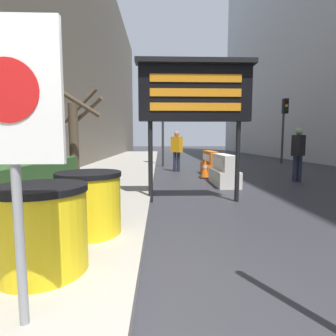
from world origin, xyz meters
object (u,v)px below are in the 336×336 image
Objects in this scene: traffic_cone_near at (226,170)px; traffic_light_far_side at (284,117)px; jersey_barrier_white at (224,172)px; message_board at (195,93)px; barrel_drum_foreground at (42,228)px; pedestrian_worker at (298,150)px; warning_sign at (11,115)px; traffic_light_near_curb at (163,104)px; pedestrian_passerby at (177,148)px; traffic_cone_mid at (205,169)px; jersey_barrier_orange_near at (210,165)px; barrel_drum_middle at (89,203)px.

traffic_cone_near is 8.05m from traffic_light_far_side.
traffic_light_far_side reaches higher than jersey_barrier_white.
message_board is 1.81× the size of jersey_barrier_white.
pedestrian_worker reaches higher than barrel_drum_foreground.
warning_sign is at bearing -76.04° from barrel_drum_foreground.
message_board is 0.81× the size of traffic_light_far_side.
message_board is at bearing -85.77° from traffic_light_near_curb.
barrel_drum_foreground is 8.31m from pedestrian_worker.
message_board is 4.75× the size of traffic_cone_near.
message_board is 4.89m from pedestrian_worker.
warning_sign reaches higher than jersey_barrier_white.
pedestrian_passerby reaches higher than barrel_drum_foreground.
barrel_drum_foreground is 7.48m from traffic_cone_mid.
traffic_light_far_side is at bearing -110.05° from pedestrian_passerby.
traffic_cone_near is 2.42m from pedestrian_worker.
pedestrian_passerby is at bearing 90.08° from message_board.
barrel_drum_foreground is 0.22× the size of traffic_light_far_side.
traffic_cone_mid is at bearing 153.23° from pedestrian_passerby.
traffic_light_near_curb reaches higher than warning_sign.
barrel_drum_foreground is 4.19m from message_board.
traffic_cone_near is at bearing -62.52° from jersey_barrier_orange_near.
traffic_light_far_side reaches higher than barrel_drum_foreground.
warning_sign is at bearing -108.87° from jersey_barrier_orange_near.
traffic_light_near_curb is (-1.79, 5.65, 2.79)m from jersey_barrier_white.
message_board is at bearing -105.37° from jersey_barrier_orange_near.
message_board is (1.86, 3.29, 1.81)m from barrel_drum_foreground.
barrel_drum_middle is at bearing -119.48° from traffic_cone_near.
barrel_drum_foreground is 0.50× the size of jersey_barrier_white.
traffic_cone_near is at bearing 63.08° from barrel_drum_foreground.
warning_sign reaches higher than pedestrian_worker.
barrel_drum_foreground is at bearing -111.74° from jersey_barrier_orange_near.
barrel_drum_foreground is 11.54m from traffic_light_near_curb.
pedestrian_worker is (4.38, -5.08, -2.16)m from traffic_light_near_curb.
message_board is (1.69, 2.28, 1.81)m from barrel_drum_middle.
barrel_drum_middle reaches higher than traffic_cone_mid.
barrel_drum_middle is 7.29m from jersey_barrier_orange_near.
warning_sign is at bearing 10.30° from pedestrian_worker.
traffic_light_far_side is at bearing 55.23° from barrel_drum_middle.
message_board is 0.68× the size of traffic_light_near_curb.
jersey_barrier_white is 0.45× the size of traffic_light_far_side.
traffic_cone_near is at bearing -129.42° from traffic_light_far_side.
traffic_light_near_curb reaches higher than barrel_drum_foreground.
message_board is 7.94m from traffic_light_near_curb.
barrel_drum_middle is 2.00m from warning_sign.
traffic_cone_near is 2.80m from pedestrian_passerby.
traffic_cone_mid is 3.12m from pedestrian_worker.
jersey_barrier_orange_near is 0.38× the size of traffic_light_near_curb.
pedestrian_passerby is (1.68, 8.02, 0.49)m from barrel_drum_middle.
warning_sign is 0.52× the size of traffic_light_far_side.
barrel_drum_middle is 5.35m from jersey_barrier_white.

